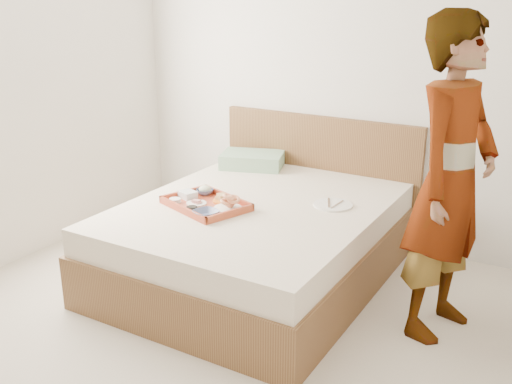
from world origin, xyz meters
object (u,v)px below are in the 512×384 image
(bed, at_px, (257,240))
(tray, at_px, (206,203))
(dinner_plate, at_px, (333,205))
(person, at_px, (451,181))

(bed, relative_size, tray, 3.78)
(bed, bearing_deg, dinner_plate, 26.06)
(tray, bearing_deg, person, 26.92)
(tray, distance_m, person, 1.54)
(tray, height_order, dinner_plate, tray)
(dinner_plate, bearing_deg, bed, -153.94)
(tray, distance_m, dinner_plate, 0.83)
(tray, xyz_separation_m, dinner_plate, (0.71, 0.44, -0.02))
(bed, relative_size, dinner_plate, 7.80)
(bed, height_order, tray, tray)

